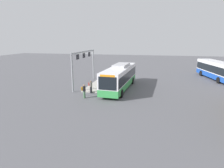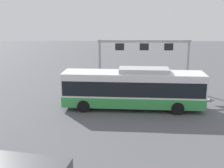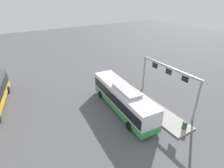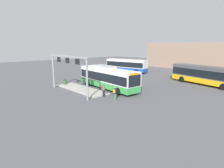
% 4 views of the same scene
% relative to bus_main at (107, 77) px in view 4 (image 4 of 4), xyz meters
% --- Properties ---
extents(ground_plane, '(120.00, 120.00, 0.00)m').
position_rel_bus_main_xyz_m(ground_plane, '(0.01, -0.00, -1.81)').
color(ground_plane, '#56565B').
extents(platform_curb, '(10.00, 2.80, 0.16)m').
position_rel_bus_main_xyz_m(platform_curb, '(-2.16, -3.34, -1.73)').
color(platform_curb, '#B2ADA3').
rests_on(platform_curb, ground).
extents(bus_main, '(11.63, 3.28, 3.46)m').
position_rel_bus_main_xyz_m(bus_main, '(0.00, 0.00, 0.00)').
color(bus_main, green).
rests_on(bus_main, ground).
extents(bus_background_left, '(11.65, 4.75, 3.10)m').
position_rel_bus_main_xyz_m(bus_background_left, '(8.72, 13.89, -0.03)').
color(bus_background_left, '#EAAD14').
rests_on(bus_background_left, ground).
extents(bus_background_right, '(10.71, 4.50, 3.10)m').
position_rel_bus_main_xyz_m(bus_background_right, '(-10.47, 15.33, -0.03)').
color(bus_background_right, '#1947AD').
rests_on(bus_background_right, ground).
extents(person_boarding, '(0.51, 0.60, 1.67)m').
position_rel_bus_main_xyz_m(person_boarding, '(5.27, -3.38, -0.92)').
color(person_boarding, '#476B4C').
rests_on(person_boarding, ground).
extents(person_waiting_near, '(0.50, 0.60, 1.67)m').
position_rel_bus_main_xyz_m(person_waiting_near, '(3.00, -3.29, -0.92)').
color(person_waiting_near, black).
rests_on(person_waiting_near, ground).
extents(platform_sign_gantry, '(9.33, 0.24, 5.20)m').
position_rel_bus_main_xyz_m(platform_sign_gantry, '(-1.45, -5.77, 1.94)').
color(platform_sign_gantry, gray).
rests_on(platform_sign_gantry, ground).
extents(station_building, '(28.51, 8.00, 7.27)m').
position_rel_bus_main_xyz_m(station_building, '(-1.08, 33.96, 1.82)').
color(station_building, gray).
rests_on(station_building, ground).
extents(trash_bin, '(0.52, 0.52, 0.90)m').
position_rel_bus_main_xyz_m(trash_bin, '(-6.47, -3.63, -1.20)').
color(trash_bin, '#2D5133').
rests_on(trash_bin, platform_curb).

